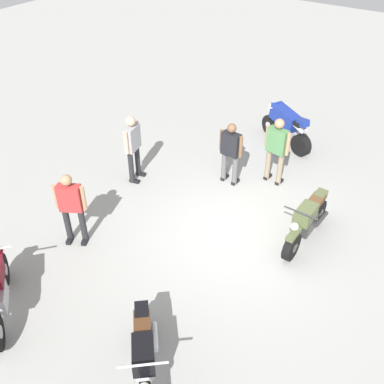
{
  "coord_description": "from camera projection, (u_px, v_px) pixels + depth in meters",
  "views": [
    {
      "loc": [
        6.6,
        3.28,
        6.53
      ],
      "look_at": [
        0.16,
        -1.09,
        0.75
      ],
      "focal_mm": 41.62,
      "sensor_mm": 36.0,
      "label": 1
    }
  ],
  "objects": [
    {
      "name": "motorcycle_black_cruiser",
      "position": [
        145.0,
        356.0,
        6.72
      ],
      "size": [
        1.66,
        1.46,
        1.09
      ],
      "rotation": [
        0.0,
        0.0,
        0.72
      ],
      "color": "black",
      "rests_on": "ground"
    },
    {
      "name": "ground_plane",
      "position": [
        237.0,
        232.0,
        9.75
      ],
      "size": [
        40.0,
        40.0,
        0.0
      ],
      "primitive_type": "plane",
      "color": "#9E9E99"
    },
    {
      "name": "person_in_red_shirt",
      "position": [
        71.0,
        205.0,
        9.0
      ],
      "size": [
        0.48,
        0.61,
        1.68
      ],
      "rotation": [
        0.0,
        0.0,
        0.51
      ],
      "color": "#262628",
      "rests_on": "ground"
    },
    {
      "name": "motorcycle_blue_sportbike",
      "position": [
        286.0,
        125.0,
        12.5
      ],
      "size": [
        1.06,
        1.84,
        1.14
      ],
      "rotation": [
        0.0,
        0.0,
        4.26
      ],
      "color": "black",
      "rests_on": "ground"
    },
    {
      "name": "person_in_green_shirt",
      "position": [
        277.0,
        147.0,
        10.71
      ],
      "size": [
        0.36,
        0.68,
        1.76
      ],
      "rotation": [
        0.0,
        0.0,
        3.01
      ],
      "color": "gray",
      "rests_on": "ground"
    },
    {
      "name": "person_in_gray_shirt",
      "position": [
        133.0,
        144.0,
        10.83
      ],
      "size": [
        0.67,
        0.39,
        1.75
      ],
      "rotation": [
        0.0,
        0.0,
        1.79
      ],
      "color": "#262628",
      "rests_on": "ground"
    },
    {
      "name": "motorcycle_olive_vintage",
      "position": [
        307.0,
        222.0,
        9.3
      ],
      "size": [
        1.95,
        0.7,
        1.07
      ],
      "rotation": [
        0.0,
        0.0,
        6.26
      ],
      "color": "black",
      "rests_on": "ground"
    },
    {
      "name": "person_in_black_shirt",
      "position": [
        231.0,
        150.0,
        10.75
      ],
      "size": [
        0.32,
        0.64,
        1.65
      ],
      "rotation": [
        0.0,
        0.0,
        3.09
      ],
      "color": "#59595B",
      "rests_on": "ground"
    }
  ]
}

